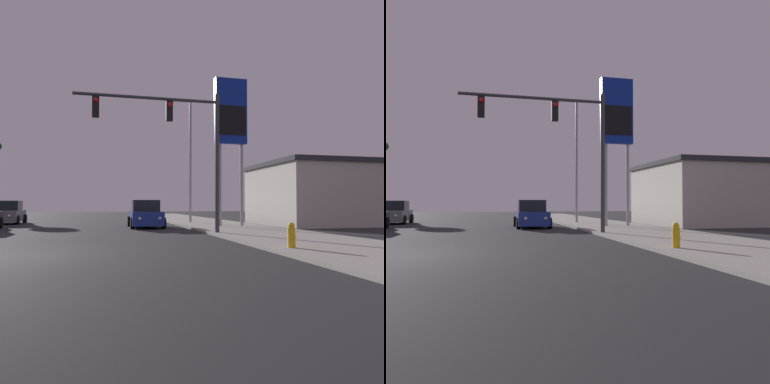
% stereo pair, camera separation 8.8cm
% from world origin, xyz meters
% --- Properties ---
extents(ground_plane, '(120.00, 120.00, 0.00)m').
position_xyz_m(ground_plane, '(0.00, 0.00, 0.00)').
color(ground_plane, '#28282B').
extents(sidewalk_right, '(5.00, 60.00, 0.12)m').
position_xyz_m(sidewalk_right, '(9.50, 10.00, 0.06)').
color(sidewalk_right, '#9E998E').
rests_on(sidewalk_right, ground).
extents(building_gas_station, '(10.30, 8.30, 4.30)m').
position_xyz_m(building_gas_station, '(18.00, 12.31, 2.16)').
color(building_gas_station, beige).
rests_on(building_gas_station, ground).
extents(car_blue, '(2.04, 4.33, 1.68)m').
position_xyz_m(car_blue, '(4.70, 11.78, 0.76)').
color(car_blue, navy).
rests_on(car_blue, ground).
extents(car_grey, '(2.04, 4.33, 1.68)m').
position_xyz_m(car_grey, '(-4.57, 18.44, 0.76)').
color(car_grey, slate).
rests_on(car_grey, ground).
extents(traffic_light_mast, '(6.61, 0.36, 6.50)m').
position_xyz_m(traffic_light_mast, '(5.48, 5.45, 4.69)').
color(traffic_light_mast, '#38383D').
rests_on(traffic_light_mast, sidewalk_right).
extents(street_lamp, '(1.74, 0.24, 9.00)m').
position_xyz_m(street_lamp, '(8.24, 15.33, 5.12)').
color(street_lamp, '#99999E').
rests_on(street_lamp, sidewalk_right).
extents(gas_station_sign, '(2.00, 0.42, 9.00)m').
position_xyz_m(gas_station_sign, '(9.72, 10.29, 6.62)').
color(gas_station_sign, '#99999E').
rests_on(gas_station_sign, sidewalk_right).
extents(fire_hydrant, '(0.24, 0.34, 0.76)m').
position_xyz_m(fire_hydrant, '(7.68, -0.91, 0.49)').
color(fire_hydrant, gold).
rests_on(fire_hydrant, sidewalk_right).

